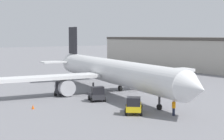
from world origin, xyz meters
The scene contains 8 objects.
ground_plane centered at (0.00, 0.00, 0.00)m, with size 400.00×400.00×0.00m, color slate.
terminal_building centered at (-12.83, 40.90, 4.22)m, with size 70.90×14.26×8.43m.
airplane centered at (-0.92, 0.15, 3.43)m, with size 42.14×33.30×10.62m.
ground_crew_worker centered at (15.66, -2.97, 0.99)m, with size 0.41×0.41×1.85m.
baggage_tug centered at (12.32, -6.03, 0.98)m, with size 3.58×3.50×2.07m.
belt_loader_truck centered at (-3.44, -6.71, 1.07)m, with size 3.42×3.37×2.24m.
pushback_tug centered at (3.43, -5.11, 0.95)m, with size 2.95×2.78×2.11m.
safety_cone_near centered at (2.84, -14.26, 0.28)m, with size 0.36×0.36×0.55m.
Camera 1 is at (41.99, -31.22, 9.12)m, focal length 55.00 mm.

